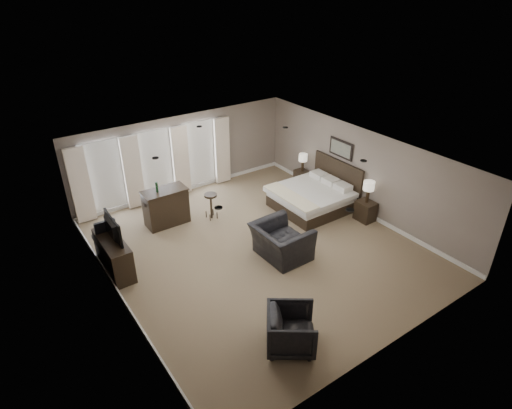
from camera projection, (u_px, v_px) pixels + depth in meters
room at (259, 206)px, 10.87m from camera, size 7.60×8.60×2.64m
window_bay at (157, 165)px, 13.37m from camera, size 5.25×0.20×2.30m
bed at (311, 189)px, 13.07m from camera, size 2.16×2.06×1.37m
nightstand_near at (365, 211)px, 12.66m from camera, size 0.45×0.55×0.60m
nightstand_far at (302, 178)px, 14.77m from camera, size 0.40×0.49×0.53m
lamp_near at (368, 192)px, 12.36m from camera, size 0.32×0.32×0.67m
lamp_far at (303, 163)px, 14.49m from camera, size 0.29×0.29×0.61m
wall_art at (341, 149)px, 13.12m from camera, size 0.04×0.96×0.56m
dresser at (114, 255)px, 10.44m from camera, size 0.50×1.55×0.90m
tv at (110, 237)px, 10.19m from camera, size 0.60×1.05×0.14m
armchair_near at (281, 237)px, 10.89m from camera, size 0.92×1.40×1.21m
armchair_far at (291, 328)px, 8.28m from camera, size 1.24×1.25×0.95m
bar_counter at (166, 207)px, 12.37m from camera, size 1.27×0.66×1.10m
bar_stool_left at (152, 215)px, 12.20m from camera, size 0.47×0.47×0.85m
bar_stool_right at (211, 206)px, 12.71m from camera, size 0.43×0.43×0.80m
desk_chair at (105, 237)px, 10.89m from camera, size 0.61×0.61×1.19m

